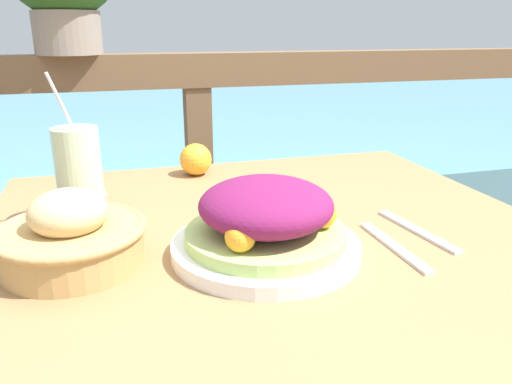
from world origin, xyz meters
name	(u,v)px	position (x,y,z in m)	size (l,w,h in m)	color
patio_table	(282,300)	(0.00, 0.00, 0.61)	(0.90, 0.96, 0.71)	#997047
railing_fence	(198,136)	(0.00, 0.74, 0.72)	(2.80, 0.08, 0.95)	brown
sea_backdrop	(146,140)	(0.00, 3.24, 0.18)	(12.00, 4.00, 0.37)	#568EA8
salad_plate	(266,223)	(-0.04, -0.03, 0.76)	(0.27, 0.27, 0.11)	white
drink_glass	(79,176)	(-0.29, 0.17, 0.79)	(0.08, 0.07, 0.25)	beige
bread_basket	(71,236)	(-0.30, 0.01, 0.75)	(0.20, 0.20, 0.11)	tan
fork	(394,246)	(0.15, -0.06, 0.71)	(0.02, 0.18, 0.00)	silver
knife	(417,231)	(0.22, -0.02, 0.71)	(0.04, 0.18, 0.00)	silver
orange_near_basket	(196,159)	(-0.06, 0.40, 0.74)	(0.07, 0.07, 0.07)	#F9A328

